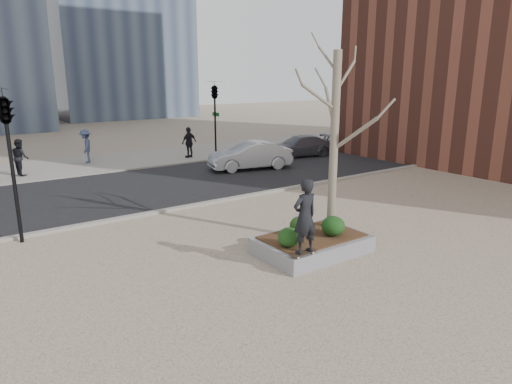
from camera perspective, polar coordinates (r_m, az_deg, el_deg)
ground at (r=12.41m, az=3.51°, el=-8.49°), size 120.00×120.00×0.00m
street at (r=20.77m, az=-14.06°, el=0.55°), size 60.00×8.00×0.02m
far_sidewalk at (r=27.28m, az=-19.52°, el=3.40°), size 60.00×6.00×0.02m
planter at (r=12.93m, az=7.00°, el=-6.53°), size 3.00×2.00×0.45m
planter_mulch at (r=12.85m, az=7.03°, el=-5.51°), size 2.70×1.70×0.04m
sycamore_tree at (r=13.04m, az=9.88°, el=9.65°), size 2.80×2.80×6.60m
shrub_left at (r=11.92m, az=4.17°, el=-5.65°), size 0.60×0.60×0.51m
shrub_middle at (r=12.81m, az=5.58°, el=-4.20°), size 0.61×0.61×0.52m
shrub_right at (r=12.85m, az=9.61°, el=-4.21°), size 0.65×0.65×0.55m
skateboard at (r=11.55m, az=5.99°, el=-7.71°), size 0.79×0.24×0.08m
skateboarder at (r=11.22m, az=6.12°, el=-3.05°), size 0.70×0.46×1.89m
car_silver at (r=23.99m, az=-0.74°, el=4.57°), size 4.58×2.54×1.43m
car_third at (r=28.05m, az=5.40°, el=5.75°), size 4.56×2.64×1.24m
pedestrian_a at (r=25.25m, az=-27.38°, el=3.89°), size 0.82×0.98×1.80m
pedestrian_b at (r=27.43m, az=-20.49°, el=5.39°), size 1.07×1.38×1.88m
pedestrian_c at (r=27.69m, az=-8.35°, el=6.16°), size 1.15×0.70×1.82m
traffic_light_near at (r=14.79m, az=-28.17°, el=2.67°), size 0.60×2.48×4.50m
traffic_light_far at (r=27.31m, az=-5.13°, el=8.92°), size 0.60×2.48×4.50m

